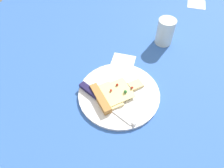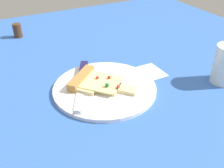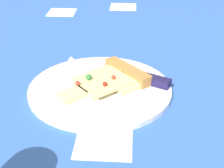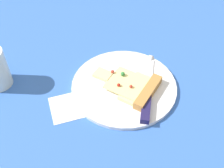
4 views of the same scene
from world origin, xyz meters
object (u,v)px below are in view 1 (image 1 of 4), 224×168
(plate, at_px, (119,94))
(drinking_glass, at_px, (165,32))
(pizza_slice, at_px, (112,94))
(knife, at_px, (101,99))

(plate, bearing_deg, drinking_glass, 159.41)
(pizza_slice, height_order, knife, pizza_slice)
(drinking_glass, bearing_deg, plate, -20.59)
(pizza_slice, xyz_separation_m, knife, (0.03, -0.03, -0.00))
(plate, xyz_separation_m, drinking_glass, (-0.32, 0.12, 0.05))
(pizza_slice, relative_size, drinking_glass, 1.65)
(knife, height_order, drinking_glass, drinking_glass)
(drinking_glass, bearing_deg, knife, -25.02)
(pizza_slice, bearing_deg, knife, -89.11)
(drinking_glass, bearing_deg, pizza_slice, -22.49)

